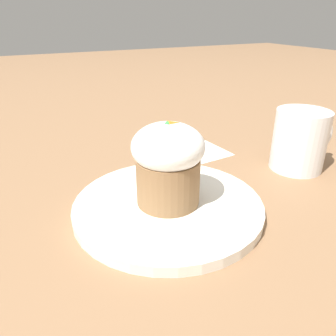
% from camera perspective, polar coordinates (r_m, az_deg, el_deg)
% --- Properties ---
extents(ground_plane, '(4.00, 4.00, 0.00)m').
position_cam_1_polar(ground_plane, '(0.45, 0.01, -7.38)').
color(ground_plane, '#846042').
extents(dessert_plate, '(0.25, 0.25, 0.01)m').
position_cam_1_polar(dessert_plate, '(0.44, 0.01, -6.61)').
color(dessert_plate, white).
rests_on(dessert_plate, ground_plane).
extents(carrot_cake, '(0.09, 0.09, 0.11)m').
position_cam_1_polar(carrot_cake, '(0.41, 0.00, 0.82)').
color(carrot_cake, olive).
rests_on(carrot_cake, dessert_plate).
extents(spoon, '(0.12, 0.11, 0.01)m').
position_cam_1_polar(spoon, '(0.45, 0.52, -4.68)').
color(spoon, '#B7B7BC').
rests_on(spoon, dessert_plate).
extents(coffee_cup, '(0.12, 0.09, 0.10)m').
position_cam_1_polar(coffee_cup, '(0.59, 22.05, 4.52)').
color(coffee_cup, white).
rests_on(coffee_cup, ground_plane).
extents(paper_napkin, '(0.11, 0.10, 0.00)m').
position_cam_1_polar(paper_napkin, '(0.63, 5.28, 2.69)').
color(paper_napkin, white).
rests_on(paper_napkin, ground_plane).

